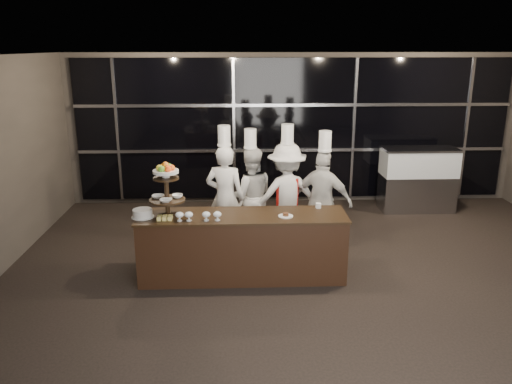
{
  "coord_description": "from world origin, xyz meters",
  "views": [
    {
      "loc": [
        -1.15,
        -4.95,
        3.12
      ],
      "look_at": [
        -0.89,
        1.75,
        1.15
      ],
      "focal_mm": 35.0,
      "sensor_mm": 36.0,
      "label": 1
    }
  ],
  "objects_px": {
    "buffet_counter": "(242,246)",
    "chef_a": "(225,197)",
    "display_stand": "(166,186)",
    "chef_b": "(250,195)",
    "chef_d": "(323,200)",
    "display_case": "(418,176)",
    "chef_c": "(286,195)",
    "layer_cake": "(143,213)"
  },
  "relations": [
    {
      "from": "chef_b",
      "to": "chef_d",
      "type": "relative_size",
      "value": 0.99
    },
    {
      "from": "buffet_counter",
      "to": "chef_a",
      "type": "relative_size",
      "value": 1.44
    },
    {
      "from": "chef_a",
      "to": "layer_cake",
      "type": "bearing_deg",
      "value": -134.79
    },
    {
      "from": "display_stand",
      "to": "chef_c",
      "type": "bearing_deg",
      "value": 33.61
    },
    {
      "from": "display_case",
      "to": "buffet_counter",
      "type": "bearing_deg",
      "value": -140.43
    },
    {
      "from": "chef_a",
      "to": "chef_d",
      "type": "relative_size",
      "value": 1.04
    },
    {
      "from": "layer_cake",
      "to": "chef_b",
      "type": "bearing_deg",
      "value": 42.31
    },
    {
      "from": "display_stand",
      "to": "display_case",
      "type": "bearing_deg",
      "value": 32.65
    },
    {
      "from": "chef_c",
      "to": "chef_d",
      "type": "relative_size",
      "value": 1.04
    },
    {
      "from": "display_stand",
      "to": "chef_d",
      "type": "xyz_separation_m",
      "value": [
        2.26,
        0.95,
        -0.52
      ]
    },
    {
      "from": "display_stand",
      "to": "display_case",
      "type": "distance_m",
      "value": 5.33
    },
    {
      "from": "display_case",
      "to": "chef_b",
      "type": "distance_m",
      "value": 3.65
    },
    {
      "from": "chef_d",
      "to": "display_case",
      "type": "bearing_deg",
      "value": 41.08
    },
    {
      "from": "display_stand",
      "to": "display_case",
      "type": "height_order",
      "value": "display_stand"
    },
    {
      "from": "display_stand",
      "to": "chef_c",
      "type": "distance_m",
      "value": 2.12
    },
    {
      "from": "layer_cake",
      "to": "chef_c",
      "type": "relative_size",
      "value": 0.15
    },
    {
      "from": "display_case",
      "to": "chef_c",
      "type": "relative_size",
      "value": 0.72
    },
    {
      "from": "layer_cake",
      "to": "display_case",
      "type": "xyz_separation_m",
      "value": [
        4.78,
        2.9,
        -0.29
      ]
    },
    {
      "from": "chef_d",
      "to": "layer_cake",
      "type": "bearing_deg",
      "value": -159.0
    },
    {
      "from": "display_case",
      "to": "chef_a",
      "type": "height_order",
      "value": "chef_a"
    },
    {
      "from": "chef_a",
      "to": "display_stand",
      "type": "bearing_deg",
      "value": -125.89
    },
    {
      "from": "display_stand",
      "to": "display_case",
      "type": "relative_size",
      "value": 0.52
    },
    {
      "from": "display_case",
      "to": "chef_a",
      "type": "bearing_deg",
      "value": -153.85
    },
    {
      "from": "buffet_counter",
      "to": "chef_c",
      "type": "relative_size",
      "value": 1.44
    },
    {
      "from": "buffet_counter",
      "to": "chef_a",
      "type": "distance_m",
      "value": 1.14
    },
    {
      "from": "chef_d",
      "to": "chef_c",
      "type": "bearing_deg",
      "value": 160.4
    },
    {
      "from": "display_stand",
      "to": "chef_b",
      "type": "distance_m",
      "value": 1.81
    },
    {
      "from": "buffet_counter",
      "to": "display_case",
      "type": "bearing_deg",
      "value": 39.57
    },
    {
      "from": "chef_a",
      "to": "chef_c",
      "type": "height_order",
      "value": "same"
    },
    {
      "from": "buffet_counter",
      "to": "display_case",
      "type": "xyz_separation_m",
      "value": [
        3.45,
        2.85,
        0.22
      ]
    },
    {
      "from": "display_stand",
      "to": "chef_c",
      "type": "relative_size",
      "value": 0.38
    },
    {
      "from": "chef_d",
      "to": "display_stand",
      "type": "bearing_deg",
      "value": -157.34
    },
    {
      "from": "chef_b",
      "to": "display_case",
      "type": "bearing_deg",
      "value": 25.25
    },
    {
      "from": "chef_a",
      "to": "chef_c",
      "type": "bearing_deg",
      "value": 6.2
    },
    {
      "from": "buffet_counter",
      "to": "chef_d",
      "type": "distance_m",
      "value": 1.62
    },
    {
      "from": "layer_cake",
      "to": "display_stand",
      "type": "bearing_deg",
      "value": 8.64
    },
    {
      "from": "display_case",
      "to": "chef_a",
      "type": "relative_size",
      "value": 0.72
    },
    {
      "from": "chef_b",
      "to": "chef_d",
      "type": "bearing_deg",
      "value": -17.51
    },
    {
      "from": "buffet_counter",
      "to": "chef_c",
      "type": "height_order",
      "value": "chef_c"
    },
    {
      "from": "layer_cake",
      "to": "chef_a",
      "type": "relative_size",
      "value": 0.15
    },
    {
      "from": "display_stand",
      "to": "chef_a",
      "type": "distance_m",
      "value": 1.36
    },
    {
      "from": "display_case",
      "to": "display_stand",
      "type": "bearing_deg",
      "value": -147.35
    }
  ]
}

